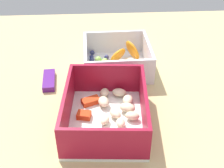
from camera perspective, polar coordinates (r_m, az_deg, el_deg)
table_surface at (r=63.26cm, az=0.01°, el=-1.68°), size 80.00×80.00×2.00cm
pasta_container at (r=53.63cm, az=-1.04°, el=-5.35°), size 18.95×15.24×6.63cm
fruit_bowl at (r=67.90cm, az=0.94°, el=4.31°), size 14.21×14.66×5.97cm
candy_bar at (r=65.55cm, az=-11.67°, el=0.69°), size 7.15×2.88×1.20cm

